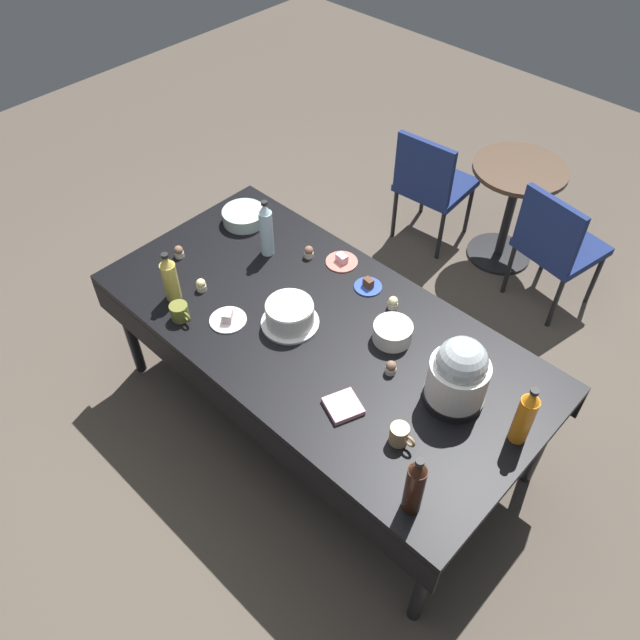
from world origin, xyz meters
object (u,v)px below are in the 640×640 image
maroon_chair_left (431,181)px  round_cafe_table (513,196)px  slow_cooker (459,375)px  soda_bottle_orange_juice (525,416)px  soda_bottle_ginger_ale (170,278)px  coffee_mug_tan (400,435)px  cupcake_vanilla (393,303)px  glass_salad_bowl (244,216)px  dessert_plate_white (228,319)px  cupcake_rose (179,252)px  dessert_plate_cobalt (368,285)px  cupcake_mint (309,252)px  frosted_layer_cake (290,315)px  ceramic_snack_bowl (393,332)px  coffee_mug_olive (180,312)px  dessert_plate_coral (342,261)px  maroon_chair_right (556,243)px  cupcake_lemon (201,285)px  cupcake_berry (391,367)px  soda_bottle_water (266,230)px  potluck_table (320,336)px  soda_bottle_cola (415,486)px

maroon_chair_left → round_cafe_table: bearing=24.5°
slow_cooker → soda_bottle_orange_juice: size_ratio=1.12×
soda_bottle_ginger_ale → coffee_mug_tan: soda_bottle_ginger_ale is taller
cupcake_vanilla → coffee_mug_tan: 0.76m
glass_salad_bowl → dessert_plate_white: size_ratio=1.34×
cupcake_rose → cupcake_vanilla: size_ratio=1.00×
dessert_plate_cobalt → cupcake_mint: size_ratio=2.09×
frosted_layer_cake → soda_bottle_ginger_ale: soda_bottle_ginger_ale is taller
coffee_mug_tan → dessert_plate_white: bearing=-178.1°
glass_salad_bowl → coffee_mug_tan: (1.53, -0.53, 0.01)m
ceramic_snack_bowl → dessert_plate_cobalt: size_ratio=1.29×
coffee_mug_olive → maroon_chair_left: size_ratio=0.15×
dessert_plate_white → soda_bottle_orange_juice: soda_bottle_orange_juice is taller
soda_bottle_ginger_ale → ceramic_snack_bowl: bearing=28.8°
cupcake_rose → soda_bottle_orange_juice: 1.91m
slow_cooker → coffee_mug_tan: (-0.03, -0.32, -0.12)m
cupcake_vanilla → dessert_plate_coral: bearing=169.5°
cupcake_rose → coffee_mug_tan: coffee_mug_tan is taller
cupcake_mint → maroon_chair_right: 1.57m
cupcake_lemon → cupcake_vanilla: same height
slow_cooker → cupcake_berry: bearing=-166.4°
cupcake_mint → frosted_layer_cake: bearing=-56.2°
soda_bottle_ginger_ale → coffee_mug_olive: (0.14, -0.07, -0.09)m
cupcake_rose → maroon_chair_left: 1.85m
dessert_plate_cobalt → maroon_chair_right: bearing=72.8°
dessert_plate_white → cupcake_lemon: bearing=169.0°
coffee_mug_olive → dessert_plate_white: bearing=39.5°
soda_bottle_water → maroon_chair_left: soda_bottle_water is taller
glass_salad_bowl → cupcake_mint: size_ratio=3.55×
cupcake_berry → cupcake_vanilla: size_ratio=1.00×
cupcake_lemon → ceramic_snack_bowl: bearing=23.9°
dessert_plate_white → cupcake_lemon: 0.26m
soda_bottle_ginger_ale → coffee_mug_olive: soda_bottle_ginger_ale is taller
dessert_plate_cobalt → soda_bottle_orange_juice: soda_bottle_orange_juice is taller
dessert_plate_coral → maroon_chair_right: bearing=63.5°
maroon_chair_right → cupcake_lemon: bearing=-117.8°
frosted_layer_cake → potluck_table: bearing=33.5°
round_cafe_table → dessert_plate_coral: bearing=-97.2°
soda_bottle_water → frosted_layer_cake: bearing=-31.9°
coffee_mug_olive → round_cafe_table: bearing=78.4°
dessert_plate_white → soda_bottle_cola: size_ratio=0.56×
soda_bottle_ginger_ale → dessert_plate_cobalt: bearing=47.7°
soda_bottle_orange_juice → cupcake_lemon: bearing=-168.4°
dessert_plate_white → soda_bottle_water: bearing=115.6°
cupcake_rose → coffee_mug_olive: size_ratio=0.53×
cupcake_lemon → potluck_table: bearing=20.0°
dessert_plate_white → soda_bottle_ginger_ale: (-0.32, -0.08, 0.11)m
cupcake_lemon → cupcake_mint: size_ratio=1.00×
potluck_table → dessert_plate_cobalt: (-0.01, 0.36, 0.07)m
cupcake_lemon → coffee_mug_olive: 0.21m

